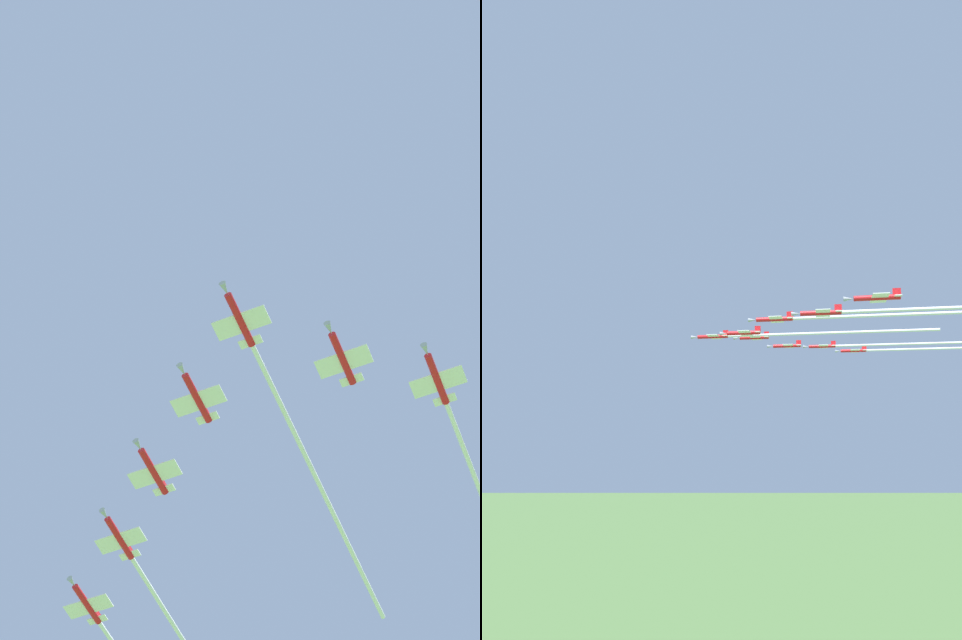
{
  "view_description": "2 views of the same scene",
  "coord_description": "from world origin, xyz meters",
  "views": [
    {
      "loc": [
        -72.68,
        54.03,
        3.77
      ],
      "look_at": [
        -14.14,
        -11.81,
        147.62
      ],
      "focal_mm": 62.35,
      "sensor_mm": 36.0,
      "label": 1
    },
    {
      "loc": [
        -159.09,
        -98.8,
        119.19
      ],
      "look_at": [
        -18.32,
        -17.63,
        151.7
      ],
      "focal_mm": 30.24,
      "sensor_mm": 36.0,
      "label": 2
    }
  ],
  "objects": [
    {
      "name": "jet_lead",
      "position": [
        -6.3,
        -34.18,
        147.62
      ],
      "size": [
        27.54,
        71.68,
        2.54
      ],
      "rotation": [
        0.0,
        0.0,
        0.34
      ],
      "color": "red"
    },
    {
      "name": "jet_starboard_inner",
      "position": [
        1.22,
        -18.59,
        148.93
      ],
      "size": [
        9.3,
        12.16,
        2.54
      ],
      "rotation": [
        0.0,
        0.0,
        0.34
      ],
      "color": "red"
    },
    {
      "name": "jet_port_outer",
      "position": [
        -23.45,
        -59.38,
        147.6
      ],
      "size": [
        24.81,
        63.88,
        2.54
      ],
      "rotation": [
        0.0,
        0.0,
        0.34
      ],
      "color": "red"
    },
    {
      "name": "jet_port_inner",
      "position": [
        -21.91,
        -26.69,
        146.33
      ],
      "size": [
        9.3,
        12.16,
        2.54
      ],
      "rotation": [
        0.0,
        0.0,
        0.34
      ],
      "color": "red"
    },
    {
      "name": "jet_starboard_outer",
      "position": [
        16.14,
        -24.09,
        147.65
      ],
      "size": [
        9.3,
        12.16,
        2.54
      ],
      "rotation": [
        0.0,
        0.0,
        0.34
      ],
      "color": "red"
    }
  ]
}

